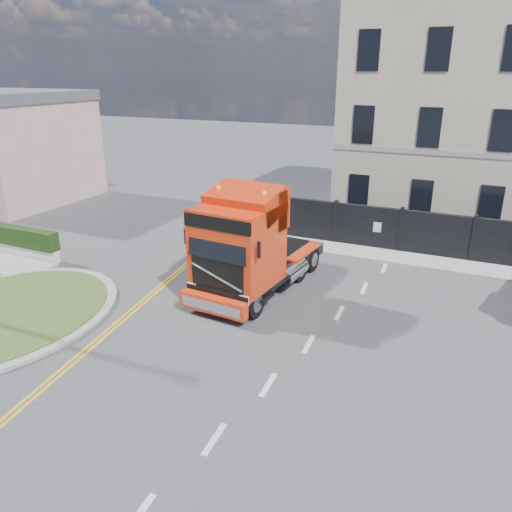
% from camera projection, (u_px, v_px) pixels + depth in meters
% --- Properties ---
extents(ground, '(120.00, 120.00, 0.00)m').
position_uv_depth(ground, '(228.00, 320.00, 16.53)').
color(ground, '#424244').
rests_on(ground, ground).
extents(traffic_island, '(6.80, 6.80, 0.17)m').
position_uv_depth(traffic_island, '(1.00, 315.00, 16.68)').
color(traffic_island, '#999893').
rests_on(traffic_island, ground).
extents(seaside_bldg_pink, '(8.00, 8.00, 6.00)m').
position_uv_depth(seaside_bldg_pink, '(9.00, 152.00, 30.94)').
color(seaside_bldg_pink, beige).
rests_on(seaside_bldg_pink, ground).
extents(hoarding_fence, '(18.80, 0.25, 2.00)m').
position_uv_depth(hoarding_fence, '(461.00, 239.00, 21.29)').
color(hoarding_fence, black).
rests_on(hoarding_fence, ground).
extents(georgian_building, '(12.30, 10.30, 12.80)m').
position_uv_depth(georgian_building, '(472.00, 110.00, 26.22)').
color(georgian_building, beige).
rests_on(georgian_building, ground).
extents(pavement_far, '(20.00, 1.60, 0.12)m').
position_uv_depth(pavement_far, '(443.00, 264.00, 21.07)').
color(pavement_far, '#999893').
rests_on(pavement_far, ground).
extents(truck, '(3.01, 6.81, 3.97)m').
position_uv_depth(truck, '(247.00, 249.00, 17.73)').
color(truck, black).
rests_on(truck, ground).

